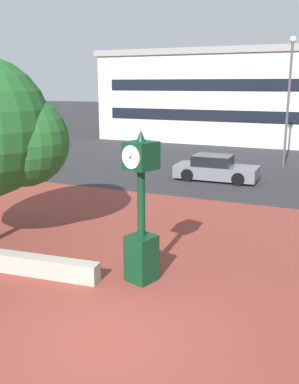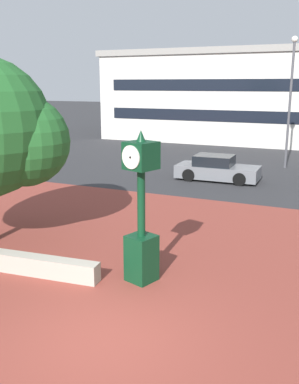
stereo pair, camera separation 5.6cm
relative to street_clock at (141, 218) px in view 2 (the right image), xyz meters
The scene contains 7 objects.
ground_plane 3.10m from the street_clock, 80.54° to the right, with size 200.00×200.00×0.00m, color #2D2D30.
plaza_brick_paving 1.88m from the street_clock, 61.84° to the left, with size 44.00×14.80×0.01m, color brown.
planter_wall 2.97m from the street_clock, 162.22° to the right, with size 3.20×0.40×0.50m, color #ADA393.
street_clock is the anchor object (origin of this frame).
car_street_mid 12.32m from the street_clock, 96.83° to the left, with size 4.21×1.97×1.28m.
civic_building 32.55m from the street_clock, 93.29° to the left, with size 28.01×15.92×7.60m.
street_lamp_post 17.38m from the street_clock, 85.57° to the left, with size 0.36×0.36×7.39m.
Camera 2 is at (3.86, -6.48, 4.81)m, focal length 40.38 mm.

